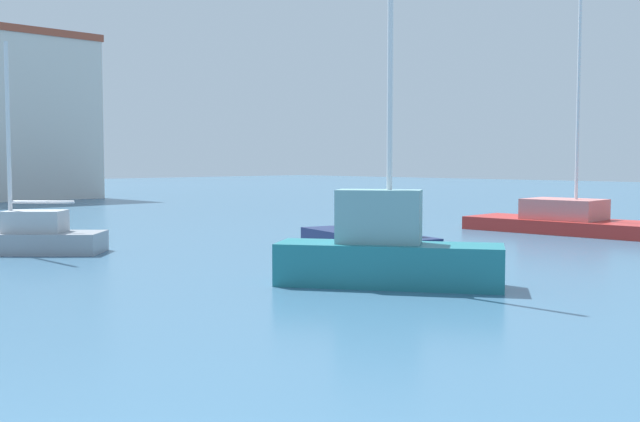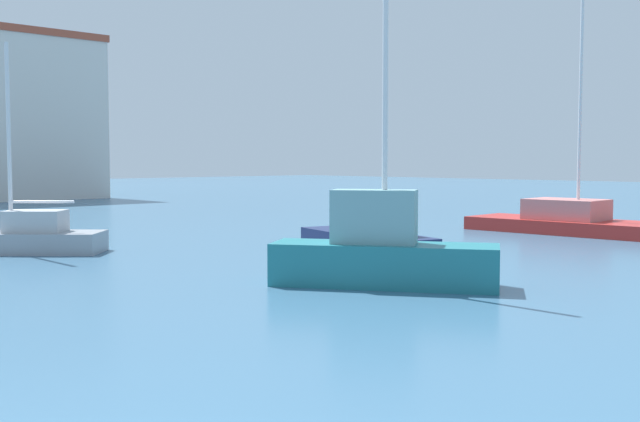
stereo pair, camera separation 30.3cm
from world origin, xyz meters
The scene contains 6 objects.
water centered at (15.00, 20.00, 0.00)m, with size 160.00×160.00×0.00m, color #38607F.
sailboat_grey_far_right centered at (8.08, 18.31, 0.46)m, with size 4.96×4.90×6.23m.
motorboat_navy_behind_lamppost centered at (16.34, 11.56, 0.46)m, with size 3.23×5.67×1.41m.
sailboat_teal_distant_east centered at (11.52, 6.77, 0.74)m, with size 3.86×4.87×6.89m.
sailboat_red_distant_north centered at (25.75, 9.72, 0.47)m, with size 3.07×8.39×9.72m.
yacht_club centered at (20.07, 50.86, 5.89)m, with size 12.36×9.34×11.76m.
Camera 2 is at (-0.84, -4.22, 2.76)m, focal length 42.44 mm.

